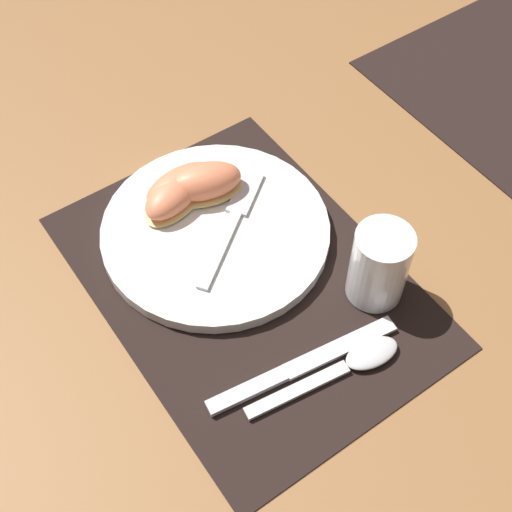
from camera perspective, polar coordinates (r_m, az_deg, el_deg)
ground_plane at (r=0.83m, az=-0.77°, el=-1.99°), size 3.00×3.00×0.00m
placemat at (r=0.83m, az=-0.77°, el=-1.92°), size 0.44×0.32×0.00m
plate at (r=0.86m, az=-3.26°, el=2.00°), size 0.27×0.27×0.02m
juice_glass at (r=0.79m, az=9.77°, el=-0.97°), size 0.06×0.06×0.10m
knife at (r=0.77m, az=3.44°, el=-8.84°), size 0.05×0.22×0.01m
spoon at (r=0.77m, az=7.70°, el=-8.46°), size 0.05×0.18×0.01m
fork at (r=0.86m, az=-1.79°, el=3.02°), size 0.13×0.16×0.00m
citrus_wedge_0 at (r=0.87m, az=-4.22°, el=5.84°), size 0.08×0.11×0.04m
citrus_wedge_1 at (r=0.88m, az=-5.92°, el=5.66°), size 0.05×0.10×0.04m
citrus_wedge_2 at (r=0.87m, az=-6.59°, el=4.88°), size 0.08×0.11×0.04m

